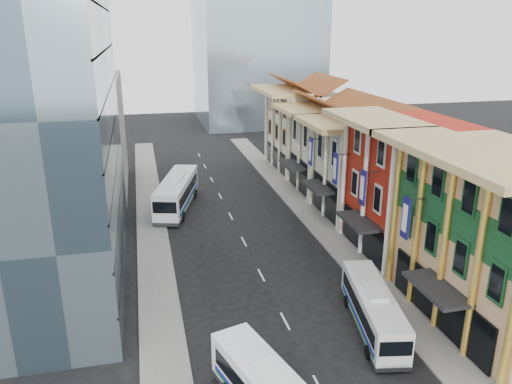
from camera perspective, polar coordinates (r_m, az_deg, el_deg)
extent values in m
cube|color=slate|center=(50.38, 8.14, -4.65)|extent=(3.00, 90.00, 0.15)
cube|color=slate|center=(47.27, -11.60, -6.45)|extent=(3.00, 90.00, 0.15)
cube|color=tan|center=(37.27, 26.14, -5.04)|extent=(8.00, 14.00, 12.00)
cube|color=#AA2313|center=(46.46, 17.03, 0.50)|extent=(8.00, 10.00, 12.00)
cube|color=silver|center=(54.77, 12.06, 2.48)|extent=(8.00, 9.00, 10.00)
cube|color=silver|center=(62.74, 8.61, 4.69)|extent=(8.00, 9.00, 10.00)
cube|color=silver|center=(72.24, 5.57, 7.01)|extent=(8.00, 12.00, 11.00)
cube|color=#435A6B|center=(41.10, -24.90, 10.26)|extent=(12.00, 26.00, 30.00)
cube|color=gray|center=(64.67, -19.37, 6.08)|extent=(10.00, 18.00, 14.00)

